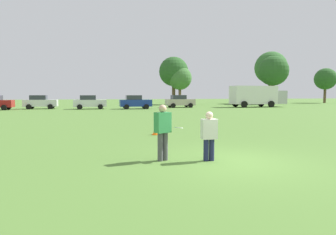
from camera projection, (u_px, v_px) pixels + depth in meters
ground_plane at (236, 162)px, 8.68m from camera, size 192.94×192.94×0.00m
player_thrower at (163, 129)px, 8.81m from camera, size 0.55×0.45×1.72m
player_defender at (209, 134)px, 8.80m from camera, size 0.47×0.28×1.51m
frisbee at (179, 128)px, 8.87m from camera, size 0.28×0.27×0.09m
traffic_cone at (155, 130)px, 14.40m from camera, size 0.32×0.32×0.48m
parked_car_mid_left at (40, 102)px, 38.63m from camera, size 4.29×2.39×1.82m
parked_car_center at (90, 102)px, 38.25m from camera, size 4.29×2.39×1.82m
parked_car_mid_right at (135, 102)px, 38.59m from camera, size 4.29×2.39×1.82m
parked_car_near_right at (180, 101)px, 42.45m from camera, size 4.29×2.39×1.82m
box_truck at (257, 95)px, 43.75m from camera, size 8.62×3.30×3.18m
tree_west_maple at (174, 72)px, 53.89m from camera, size 5.45×5.45×8.86m
tree_center_elm at (180, 78)px, 53.15m from camera, size 4.34×4.34×7.05m
tree_east_birch at (273, 71)px, 55.06m from camera, size 5.66×5.66×9.19m
tree_east_oak at (271, 68)px, 58.80m from camera, size 6.48×6.48×10.53m
tree_far_east_pine at (325, 79)px, 62.46m from camera, size 4.62×4.62×7.50m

